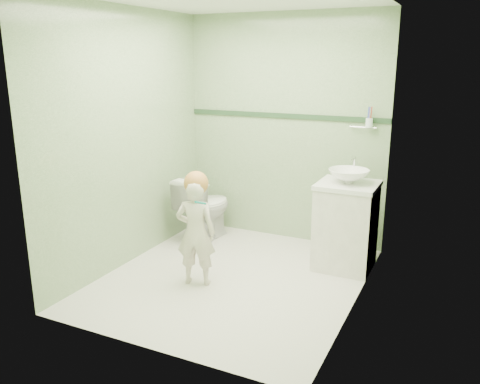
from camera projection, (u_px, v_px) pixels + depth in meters
The scene contains 12 objects.
ground at pixel (233, 279), 4.46m from camera, with size 2.50×2.50×0.00m, color silver.
room_shell at pixel (232, 148), 4.14m from camera, with size 2.50×2.54×2.40m.
trim_stripe at pixel (284, 116), 5.18m from camera, with size 2.20×0.02×0.05m, color #264328.
vanity at pixel (346, 227), 4.61m from camera, with size 0.52×0.50×0.80m, color beige.
counter at pixel (348, 185), 4.51m from camera, with size 0.54×0.52×0.04m, color white.
basin at pixel (349, 176), 4.48m from camera, with size 0.37×0.37×0.13m, color white.
faucet at pixel (354, 164), 4.62m from camera, with size 0.03×0.13×0.18m.
cup_holder at pixel (368, 122), 4.77m from camera, with size 0.26×0.07×0.21m.
toilet at pixel (205, 207), 5.37m from camera, with size 0.40×0.70×0.72m, color white.
toddler at pixel (196, 233), 4.25m from camera, with size 0.34×0.23×0.95m, color beige.
hair_cap at pixel (196, 183), 4.16m from camera, with size 0.21×0.21×0.21m, color #BB7B38.
teal_toothbrush at pixel (200, 202), 4.04m from camera, with size 0.10×0.14×0.08m.
Camera 1 is at (1.82, -3.67, 1.93)m, focal length 36.73 mm.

